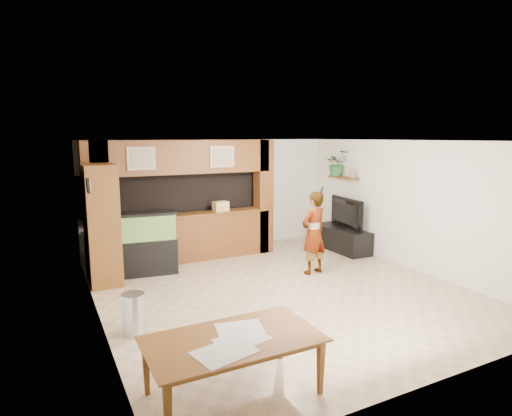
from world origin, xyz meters
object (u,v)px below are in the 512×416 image
dining_table (235,368)px  pantry_cabinet (102,224)px  person (314,233)px  television (342,213)px  aquarium (147,244)px

dining_table → pantry_cabinet: bearing=99.1°
dining_table → person: bearing=44.6°
pantry_cabinet → person: size_ratio=1.34×
pantry_cabinet → television: size_ratio=1.76×
aquarium → pantry_cabinet: bearing=-166.4°
pantry_cabinet → dining_table: pantry_cabinet is taller
pantry_cabinet → aquarium: pantry_cabinet is taller
television → person: (-1.60, -1.16, -0.08)m
pantry_cabinet → aquarium: size_ratio=1.77×
person → dining_table: 4.32m
aquarium → television: (4.52, -0.25, 0.29)m
television → person: person is taller
television → person: bearing=131.8°
pantry_cabinet → television: bearing=-1.6°
aquarium → dining_table: aquarium is taller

